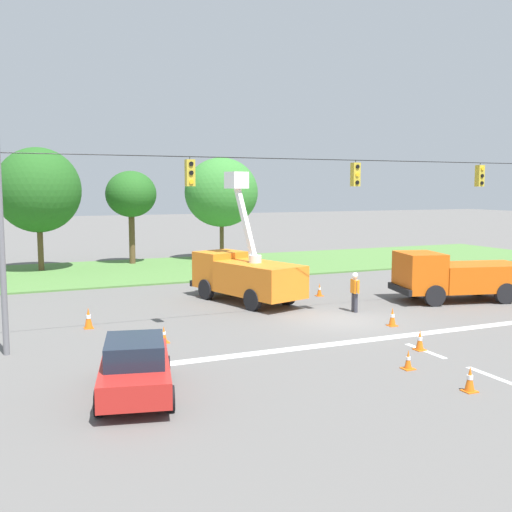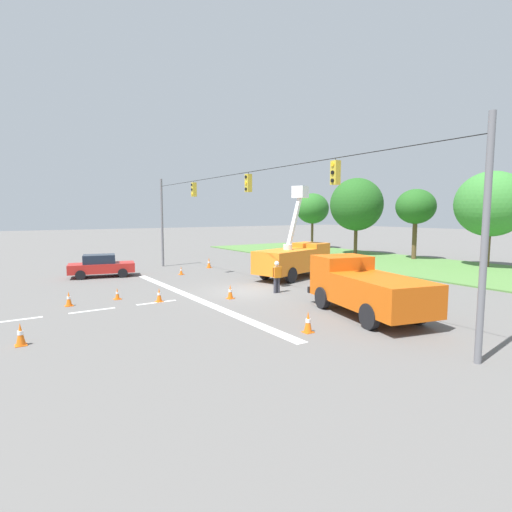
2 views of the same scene
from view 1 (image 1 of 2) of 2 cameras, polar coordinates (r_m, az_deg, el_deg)
The scene contains 18 objects.
ground_plane at distance 25.30m, azimuth 8.43°, elevation -6.08°, with size 200.00×200.00×0.00m, color #605E5B.
grass_verge at distance 41.45m, azimuth -4.80°, elevation -1.04°, with size 56.00×12.00×0.10m, color #517F3D.
lane_markings at distance 21.64m, azimuth 14.95°, elevation -8.38°, with size 17.60×15.25×0.01m.
signal_gantry at distance 24.76m, azimuth 8.76°, elevation 4.00°, with size 26.20×0.33×7.20m.
tree_west at distance 41.38m, azimuth -20.04°, elevation 5.91°, with size 5.43×5.58×8.08m.
tree_centre at distance 43.38m, azimuth -11.82°, elevation 5.74°, with size 3.55×3.81×6.67m.
tree_east at distance 45.19m, azimuth -3.31°, elevation 6.07°, with size 5.58×4.85×7.73m.
utility_truck_bucket_lift at distance 28.75m, azimuth -1.05°, elevation -1.67°, with size 3.97×6.70×6.25m.
utility_truck_support_near at distance 30.69m, azimuth 18.47°, elevation -1.80°, with size 6.69×3.89×2.39m.
sedan_red at distance 16.38m, azimuth -11.44°, elevation -10.29°, with size 2.67×4.58×1.56m.
road_worker at distance 26.85m, azimuth 9.39°, elevation -3.19°, with size 0.27×0.65×1.77m.
traffic_cone_foreground_left at distance 19.00m, azimuth 14.29°, elevation -9.59°, with size 0.36×0.36×0.59m.
traffic_cone_foreground_right at distance 24.57m, azimuth 12.86°, elevation -5.69°, with size 0.36×0.36×0.73m.
traffic_cone_mid_left at distance 17.47m, azimuth 19.70°, elevation -10.99°, with size 0.36×0.36×0.71m.
traffic_cone_near_bucket at distance 21.23m, azimuth 15.34°, elevation -7.74°, with size 0.36×0.36×0.70m.
traffic_cone_lane_edge_a at distance 21.70m, azimuth -8.77°, elevation -7.43°, with size 0.36×0.36×0.60m.
traffic_cone_far_left at distance 24.44m, azimuth -15.67°, elevation -5.71°, with size 0.36×0.36×0.83m.
traffic_cone_far_right at distance 30.67m, azimuth 6.06°, elevation -3.22°, with size 0.36×0.36×0.66m.
Camera 1 is at (-13.09, -20.95, 5.49)m, focal length 42.00 mm.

